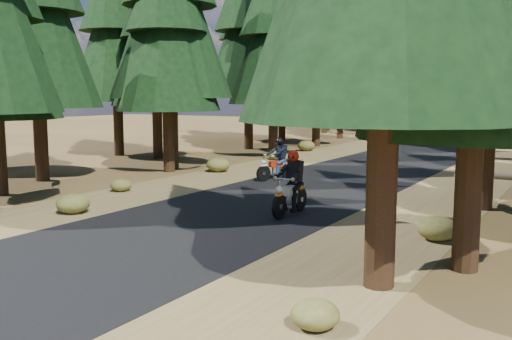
{
  "coord_description": "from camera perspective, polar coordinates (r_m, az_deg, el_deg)",
  "views": [
    {
      "loc": [
        8.8,
        -13.14,
        3.37
      ],
      "look_at": [
        0.0,
        1.5,
        1.1
      ],
      "focal_mm": 40.0,
      "sensor_mm": 36.0,
      "label": 1
    }
  ],
  "objects": [
    {
      "name": "rider_lead",
      "position": [
        15.99,
        3.44,
        -2.39
      ],
      "size": [
        0.64,
        2.04,
        1.81
      ],
      "rotation": [
        0.0,
        0.0,
        3.16
      ],
      "color": "beige",
      "rests_on": "road"
    },
    {
      "name": "shoulder_l",
      "position": [
        22.8,
        -5.38,
        -0.95
      ],
      "size": [
        3.2,
        100.0,
        0.01
      ],
      "primitive_type": "cube",
      "color": "brown",
      "rests_on": "ground"
    },
    {
      "name": "shoulder_r",
      "position": [
        18.92,
        17.7,
        -3.04
      ],
      "size": [
        3.2,
        100.0,
        0.01
      ],
      "primitive_type": "cube",
      "color": "brown",
      "rests_on": "ground"
    },
    {
      "name": "ground",
      "position": [
        16.17,
        -2.75,
        -4.47
      ],
      "size": [
        120.0,
        120.0,
        0.0
      ],
      "primitive_type": "plane",
      "color": "#483819",
      "rests_on": "ground"
    },
    {
      "name": "rider_follow",
      "position": [
        22.49,
        2.01,
        0.39
      ],
      "size": [
        1.28,
        1.93,
        1.67
      ],
      "rotation": [
        0.0,
        0.0,
        2.72
      ],
      "color": "#9C1E0A",
      "rests_on": "road"
    },
    {
      "name": "understory_shrubs",
      "position": [
        23.72,
        7.79,
        0.01
      ],
      "size": [
        13.62,
        26.37,
        0.63
      ],
      "color": "#474C1E",
      "rests_on": "ground"
    },
    {
      "name": "pine_forest",
      "position": [
        35.6,
        16.97,
        14.55
      ],
      "size": [
        34.59,
        55.08,
        16.32
      ],
      "color": "black",
      "rests_on": "ground"
    },
    {
      "name": "road",
      "position": [
        20.44,
        5.06,
        -1.93
      ],
      "size": [
        6.0,
        100.0,
        0.01
      ],
      "primitive_type": "cube",
      "color": "black",
      "rests_on": "ground"
    }
  ]
}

